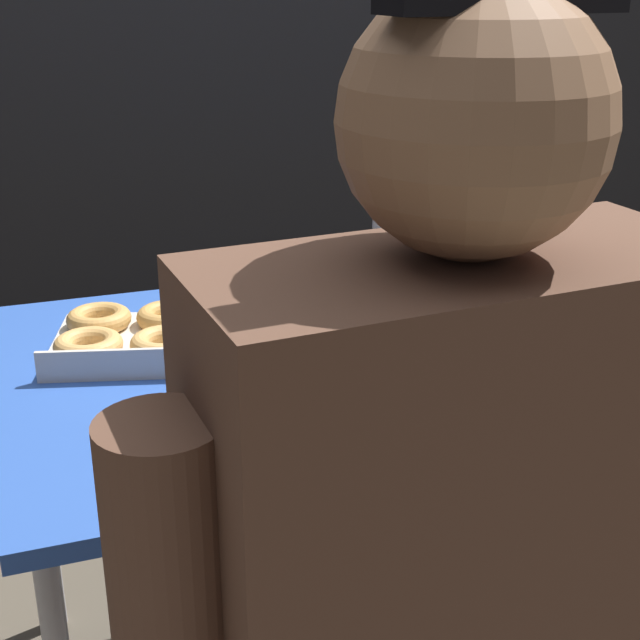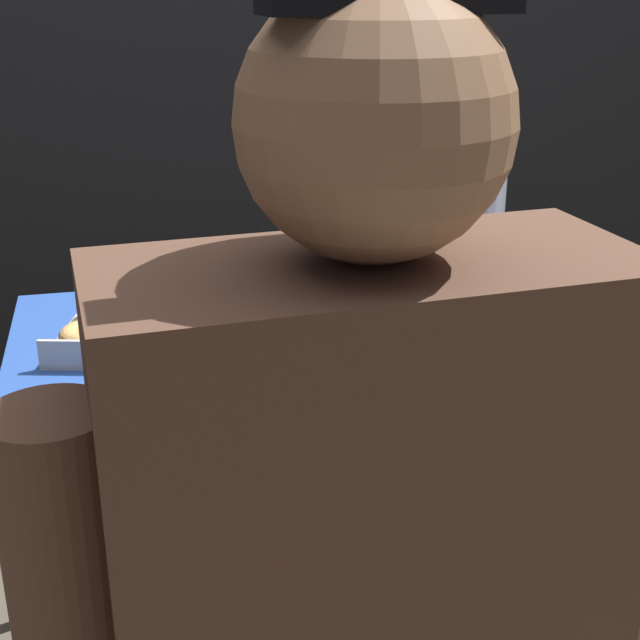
{
  "view_description": "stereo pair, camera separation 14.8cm",
  "coord_description": "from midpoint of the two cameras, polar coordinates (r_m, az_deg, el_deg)",
  "views": [
    {
      "loc": [
        -0.53,
        -1.3,
        1.33
      ],
      "look_at": [
        -0.08,
        0.0,
        0.79
      ],
      "focal_mm": 50.0,
      "sensor_mm": 36.0,
      "label": 1
    },
    {
      "loc": [
        -0.39,
        -1.35,
        1.33
      ],
      "look_at": [
        -0.08,
        0.0,
        0.79
      ],
      "focal_mm": 50.0,
      "sensor_mm": 36.0,
      "label": 2
    }
  ],
  "objects": [
    {
      "name": "folding_table",
      "position": [
        1.55,
        5.59,
        -3.54
      ],
      "size": [
        1.2,
        0.83,
        0.73
      ],
      "color": "#2D56B2",
      "rests_on": "ground"
    },
    {
      "name": "cell_phone",
      "position": [
        1.24,
        2.6,
        -7.43
      ],
      "size": [
        0.1,
        0.15,
        0.01
      ],
      "rotation": [
        0.0,
        0.0,
        0.21
      ],
      "color": "#2D334C",
      "rests_on": "folding_table"
    },
    {
      "name": "coffee_urn",
      "position": [
        1.55,
        10.55,
        6.64
      ],
      "size": [
        0.22,
        0.24,
        0.46
      ],
      "color": "#B7B7BC",
      "rests_on": "folding_table"
    },
    {
      "name": "donut_box",
      "position": [
        1.55,
        -4.68,
        -0.65
      ],
      "size": [
        0.55,
        0.38,
        0.05
      ],
      "rotation": [
        0.0,
        0.0,
        -0.26
      ],
      "color": "beige",
      "rests_on": "folding_table"
    }
  ]
}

